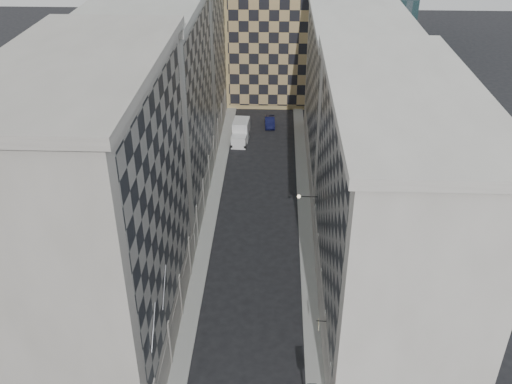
# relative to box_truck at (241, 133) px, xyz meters

# --- Properties ---
(sidewalk_west) EXTENTS (1.50, 100.00, 0.15)m
(sidewalk_west) POSITION_rel_box_truck_xyz_m (-2.17, -19.27, -1.16)
(sidewalk_west) COLOR gray
(sidewalk_west) RESTS_ON ground
(sidewalk_east) EXTENTS (1.50, 100.00, 0.15)m
(sidewalk_east) POSITION_rel_box_truck_xyz_m (8.33, -19.27, -1.16)
(sidewalk_east) COLOR gray
(sidewalk_east) RESTS_ON ground
(bldg_left_a) EXTENTS (10.80, 22.80, 23.70)m
(bldg_left_a) POSITION_rel_box_truck_xyz_m (-7.80, -38.27, 10.59)
(bldg_left_a) COLOR gray
(bldg_left_a) RESTS_ON ground
(bldg_left_b) EXTENTS (10.80, 22.80, 22.70)m
(bldg_left_b) POSITION_rel_box_truck_xyz_m (-7.80, -16.27, 10.09)
(bldg_left_b) COLOR #99968E
(bldg_left_b) RESTS_ON ground
(bldg_left_c) EXTENTS (10.80, 22.80, 21.70)m
(bldg_left_c) POSITION_rel_box_truck_xyz_m (-7.80, 5.73, 9.59)
(bldg_left_c) COLOR gray
(bldg_left_c) RESTS_ON ground
(bldg_right_a) EXTENTS (10.80, 26.80, 20.70)m
(bldg_right_a) POSITION_rel_box_truck_xyz_m (13.96, -34.27, 9.09)
(bldg_right_a) COLOR #AEA8A0
(bldg_right_a) RESTS_ON ground
(bldg_right_b) EXTENTS (10.80, 28.80, 19.70)m
(bldg_right_b) POSITION_rel_box_truck_xyz_m (13.97, -7.27, 8.61)
(bldg_right_b) COLOR #AEA8A0
(bldg_right_b) RESTS_ON ground
(tan_block) EXTENTS (16.80, 14.80, 18.80)m
(tan_block) POSITION_rel_box_truck_xyz_m (5.08, 18.62, 8.20)
(tan_block) COLOR tan
(tan_block) RESTS_ON ground
(flagpoles_left) EXTENTS (0.10, 6.33, 2.33)m
(flagpoles_left) POSITION_rel_box_truck_xyz_m (-2.82, -43.27, 6.77)
(flagpoles_left) COLOR gray
(flagpoles_left) RESTS_ON ground
(bracket_lamp) EXTENTS (1.98, 0.36, 0.36)m
(bracket_lamp) POSITION_rel_box_truck_xyz_m (7.46, -25.27, 4.97)
(bracket_lamp) COLOR black
(bracket_lamp) RESTS_ON ground
(box_truck) EXTENTS (2.45, 5.30, 2.84)m
(box_truck) POSITION_rel_box_truck_xyz_m (0.00, 0.00, 0.00)
(box_truck) COLOR silver
(box_truck) RESTS_ON ground
(dark_car) EXTENTS (1.63, 4.14, 1.34)m
(dark_car) POSITION_rel_box_truck_xyz_m (3.99, 5.25, -0.56)
(dark_car) COLOR #0E1135
(dark_car) RESTS_ON ground
(shop_sign) EXTENTS (0.77, 0.67, 0.75)m
(shop_sign) POSITION_rel_box_truck_xyz_m (8.50, -40.23, 2.60)
(shop_sign) COLOR black
(shop_sign) RESTS_ON ground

